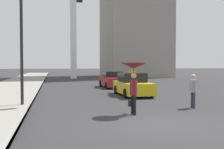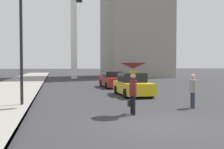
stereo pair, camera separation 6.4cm
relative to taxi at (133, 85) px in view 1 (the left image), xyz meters
The scene contains 7 objects.
ground_plane 8.64m from the taxi, 101.73° to the right, with size 300.00×300.00×0.00m, color #2D2D30.
taxi is the anchor object (origin of this frame).
sedan_red 6.64m from the taxi, 89.01° to the left, with size 1.91×4.39×1.48m.
pedestrian_with_umbrella 7.02m from the taxi, 107.02° to the right, with size 1.09×1.09×2.15m.
pedestrian_man 5.82m from the taxi, 77.67° to the right, with size 0.37×0.49×1.63m.
traffic_light 7.73m from the taxi, 145.60° to the right, with size 2.97×0.38×6.29m.
monument_cross 26.60m from the taxi, 95.04° to the left, with size 9.11×0.90×20.71m.
Camera 1 is at (-3.54, -8.53, 2.05)m, focal length 42.00 mm.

